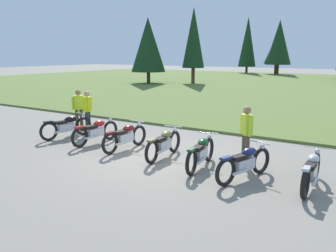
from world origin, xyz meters
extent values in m
plane|color=gray|center=(0.00, 0.00, 0.00)|extent=(140.00, 140.00, 0.00)
cube|color=#5B7033|center=(0.00, 26.19, 0.05)|extent=(80.00, 44.00, 0.10)
cylinder|color=#47331E|center=(-16.05, 21.61, 0.63)|extent=(0.36, 0.36, 1.25)
cone|color=#143319|center=(-16.05, 21.61, 3.94)|extent=(3.47, 3.47, 5.39)
cylinder|color=#47331E|center=(-9.67, 44.76, 0.75)|extent=(0.36, 0.36, 1.50)
cone|color=#143319|center=(-9.67, 44.76, 4.65)|extent=(3.59, 3.59, 6.30)
cylinder|color=#47331E|center=(-10.06, 45.02, 0.80)|extent=(0.36, 0.36, 1.60)
cone|color=#143319|center=(-10.06, 45.02, 3.68)|extent=(3.52, 3.52, 4.17)
cylinder|color=#47331E|center=(-12.17, 24.01, 0.83)|extent=(0.36, 0.36, 1.66)
cone|color=#143319|center=(-12.17, 24.01, 4.63)|extent=(2.24, 2.24, 5.95)
cylinder|color=#47331E|center=(-14.80, 45.80, 0.54)|extent=(0.36, 0.36, 1.08)
cone|color=#143319|center=(-14.80, 45.80, 4.82)|extent=(2.70, 2.70, 7.48)
torus|color=black|center=(-4.21, 1.10, 0.35)|extent=(0.26, 0.70, 0.70)
torus|color=black|center=(-4.54, -0.26, 0.35)|extent=(0.26, 0.70, 0.70)
cube|color=silver|center=(-4.38, 0.42, 0.40)|extent=(0.34, 0.67, 0.28)
ellipsoid|color=black|center=(-4.34, 0.59, 0.68)|extent=(0.36, 0.53, 0.22)
cube|color=black|center=(-4.43, 0.20, 0.62)|extent=(0.33, 0.52, 0.10)
cube|color=black|center=(-4.54, -0.26, 0.69)|extent=(0.21, 0.34, 0.06)
cylinder|color=silver|center=(-4.24, 1.00, 0.86)|extent=(0.61, 0.17, 0.03)
sphere|color=silver|center=(-4.21, 1.12, 0.73)|extent=(0.14, 0.14, 0.14)
cylinder|color=silver|center=(-4.31, 0.09, 0.30)|extent=(0.20, 0.55, 0.07)
torus|color=black|center=(-2.82, 1.08, 0.35)|extent=(0.15, 0.71, 0.70)
torus|color=black|center=(-2.91, -0.32, 0.35)|extent=(0.15, 0.71, 0.70)
cube|color=silver|center=(-2.87, 0.38, 0.40)|extent=(0.24, 0.65, 0.28)
ellipsoid|color=#AD1919|center=(-2.86, 0.56, 0.68)|extent=(0.29, 0.50, 0.22)
cube|color=black|center=(-2.88, 0.16, 0.62)|extent=(0.25, 0.49, 0.10)
cube|color=#AD1919|center=(-2.91, -0.32, 0.69)|extent=(0.16, 0.33, 0.06)
cylinder|color=silver|center=(-2.83, 0.98, 0.86)|extent=(0.62, 0.07, 0.03)
sphere|color=silver|center=(-2.82, 1.10, 0.73)|extent=(0.14, 0.14, 0.14)
cylinder|color=silver|center=(-2.75, 0.07, 0.30)|extent=(0.11, 0.55, 0.07)
torus|color=black|center=(-1.45, 1.00, 0.35)|extent=(0.13, 0.70, 0.70)
torus|color=black|center=(-1.50, -0.39, 0.35)|extent=(0.13, 0.70, 0.70)
cube|color=silver|center=(-1.48, 0.31, 0.40)|extent=(0.22, 0.65, 0.28)
ellipsoid|color=maroon|center=(-1.47, 0.48, 0.68)|extent=(0.28, 0.49, 0.22)
cube|color=black|center=(-1.48, 0.09, 0.62)|extent=(0.24, 0.49, 0.10)
cube|color=maroon|center=(-1.50, -0.39, 0.69)|extent=(0.15, 0.33, 0.06)
cylinder|color=silver|center=(-1.45, 0.90, 0.86)|extent=(0.62, 0.06, 0.03)
sphere|color=silver|center=(-1.45, 1.02, 0.73)|extent=(0.14, 0.14, 0.14)
cylinder|color=silver|center=(-1.35, 0.00, 0.30)|extent=(0.09, 0.55, 0.07)
torus|color=black|center=(0.04, 0.91, 0.35)|extent=(0.16, 0.71, 0.70)
torus|color=black|center=(0.16, -0.49, 0.35)|extent=(0.16, 0.71, 0.70)
cube|color=silver|center=(0.10, 0.21, 0.40)|extent=(0.25, 0.65, 0.28)
ellipsoid|color=brown|center=(0.08, 0.39, 0.68)|extent=(0.30, 0.50, 0.22)
cube|color=black|center=(0.12, -0.01, 0.62)|extent=(0.26, 0.50, 0.10)
cube|color=brown|center=(0.16, -0.49, 0.69)|extent=(0.17, 0.33, 0.06)
cylinder|color=silver|center=(0.05, 0.81, 0.86)|extent=(0.62, 0.08, 0.03)
sphere|color=silver|center=(0.04, 0.93, 0.73)|extent=(0.14, 0.14, 0.14)
cylinder|color=silver|center=(0.26, -0.08, 0.30)|extent=(0.12, 0.55, 0.07)
torus|color=black|center=(1.39, 0.64, 0.35)|extent=(0.20, 0.71, 0.70)
torus|color=black|center=(1.59, -0.75, 0.35)|extent=(0.20, 0.71, 0.70)
cube|color=silver|center=(1.49, -0.05, 0.40)|extent=(0.29, 0.66, 0.28)
ellipsoid|color=#144C23|center=(1.46, 0.13, 0.68)|extent=(0.33, 0.51, 0.22)
cube|color=black|center=(1.52, -0.27, 0.62)|extent=(0.29, 0.51, 0.10)
cube|color=#144C23|center=(1.59, -0.75, 0.69)|extent=(0.18, 0.34, 0.06)
cylinder|color=silver|center=(1.40, 0.54, 0.86)|extent=(0.62, 0.12, 0.03)
sphere|color=silver|center=(1.39, 0.66, 0.73)|extent=(0.14, 0.14, 0.14)
cylinder|color=silver|center=(1.67, -0.33, 0.30)|extent=(0.15, 0.55, 0.07)
torus|color=black|center=(3.04, 0.37, 0.35)|extent=(0.29, 0.70, 0.70)
torus|color=black|center=(2.65, -0.98, 0.35)|extent=(0.29, 0.70, 0.70)
cube|color=silver|center=(2.84, -0.31, 0.40)|extent=(0.37, 0.67, 0.28)
ellipsoid|color=navy|center=(2.89, -0.13, 0.68)|extent=(0.38, 0.53, 0.22)
cube|color=black|center=(2.78, -0.52, 0.62)|extent=(0.35, 0.52, 0.10)
cube|color=navy|center=(2.65, -0.98, 0.69)|extent=(0.22, 0.35, 0.06)
cylinder|color=silver|center=(3.01, 0.27, 0.86)|extent=(0.60, 0.20, 0.03)
sphere|color=silver|center=(3.04, 0.38, 0.73)|extent=(0.14, 0.14, 0.14)
cylinder|color=silver|center=(2.89, -0.63, 0.30)|extent=(0.22, 0.55, 0.07)
torus|color=black|center=(4.34, 0.63, 0.35)|extent=(0.13, 0.70, 0.70)
torus|color=black|center=(4.40, -0.76, 0.35)|extent=(0.13, 0.70, 0.70)
cube|color=silver|center=(4.37, -0.06, 0.40)|extent=(0.23, 0.65, 0.28)
ellipsoid|color=#B7B7BC|center=(4.36, 0.11, 0.68)|extent=(0.28, 0.49, 0.22)
cube|color=black|center=(4.38, -0.28, 0.62)|extent=(0.24, 0.49, 0.10)
cube|color=#B7B7BC|center=(4.40, -0.76, 0.69)|extent=(0.15, 0.33, 0.06)
cylinder|color=silver|center=(4.35, 0.53, 0.86)|extent=(0.62, 0.06, 0.03)
sphere|color=silver|center=(4.34, 0.65, 0.73)|extent=(0.14, 0.14, 0.14)
cylinder|color=silver|center=(4.52, -0.36, 0.30)|extent=(0.09, 0.55, 0.07)
cylinder|color=#4C4233|center=(2.36, 0.93, 0.44)|extent=(0.14, 0.14, 0.88)
cylinder|color=#4C4233|center=(2.49, 0.80, 0.44)|extent=(0.14, 0.14, 0.88)
cube|color=#C6E52D|center=(2.42, 0.86, 1.16)|extent=(0.41, 0.41, 0.56)
sphere|color=#9E7051|center=(2.42, 0.86, 1.56)|extent=(0.22, 0.22, 0.22)
cylinder|color=#C6E52D|center=(2.26, 1.02, 1.14)|extent=(0.09, 0.09, 0.52)
cylinder|color=#C6E52D|center=(2.59, 0.70, 1.14)|extent=(0.09, 0.09, 0.52)
cylinder|color=#4C4233|center=(-4.97, 1.50, 0.44)|extent=(0.14, 0.14, 0.88)
cylinder|color=#4C4233|center=(-4.88, 1.65, 0.44)|extent=(0.14, 0.14, 0.88)
cube|color=#C6E52D|center=(-4.93, 1.58, 1.16)|extent=(0.37, 0.42, 0.56)
sphere|color=#9E7051|center=(-4.93, 1.58, 1.56)|extent=(0.22, 0.22, 0.22)
cylinder|color=#C6E52D|center=(-5.04, 1.38, 1.14)|extent=(0.09, 0.09, 0.52)
cylinder|color=#C6E52D|center=(-4.81, 1.77, 1.14)|extent=(0.09, 0.09, 0.52)
cylinder|color=#2D2D38|center=(-4.22, 1.32, 0.44)|extent=(0.14, 0.14, 0.88)
cylinder|color=#2D2D38|center=(-4.29, 1.48, 0.44)|extent=(0.14, 0.14, 0.88)
cube|color=#D8EA19|center=(-4.25, 1.40, 1.16)|extent=(0.35, 0.42, 0.56)
sphere|color=tan|center=(-4.25, 1.40, 1.56)|extent=(0.22, 0.22, 0.22)
cylinder|color=#D8EA19|center=(-4.16, 1.19, 1.14)|extent=(0.09, 0.09, 0.52)
cylinder|color=#D8EA19|center=(-4.35, 1.61, 1.14)|extent=(0.09, 0.09, 0.52)
camera|label=1|loc=(5.94, -8.53, 3.09)|focal=38.63mm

